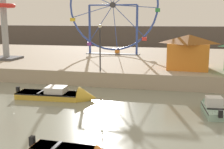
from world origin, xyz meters
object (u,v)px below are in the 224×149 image
Objects in this scene: motorboat_mustard_yellow at (64,95)px; drop_tower_steel_tower at (4,15)px; motorboat_seafoam at (213,107)px; carnival_booth_orange_canopy at (189,51)px; promenade_lamp_near at (100,41)px; ferris_wheel_blue_frame at (113,7)px.

motorboat_mustard_yellow is 16.02m from drop_tower_steel_tower.
carnival_booth_orange_canopy is at bearing 4.21° from motorboat_seafoam.
carnival_booth_orange_canopy is (20.01, -2.28, -3.27)m from drop_tower_steel_tower.
motorboat_seafoam is 0.95× the size of promenade_lamp_near.
motorboat_mustard_yellow is at bearing -42.73° from drop_tower_steel_tower.
drop_tower_steel_tower is 2.65× the size of carnival_booth_orange_canopy.
motorboat_mustard_yellow is at bearing 81.64° from motorboat_seafoam.
motorboat_seafoam is 0.93× the size of carnival_booth_orange_canopy.
ferris_wheel_blue_frame is at bearing 34.43° from drop_tower_steel_tower.
drop_tower_steel_tower reaches higher than carnival_booth_orange_canopy.
motorboat_mustard_yellow is 1.53× the size of promenade_lamp_near.
drop_tower_steel_tower reaches higher than promenade_lamp_near.
promenade_lamp_near is at bearing 52.99° from motorboat_seafoam.
motorboat_mustard_yellow is 0.52× the size of ferris_wheel_blue_frame.
carnival_booth_orange_canopy is at bearing 38.54° from motorboat_mustard_yellow.
drop_tower_steel_tower is (-10.94, 10.11, 5.91)m from motorboat_mustard_yellow.
ferris_wheel_blue_frame is (-0.16, 17.50, 7.04)m from motorboat_mustard_yellow.
ferris_wheel_blue_frame is 13.12m from drop_tower_steel_tower.
motorboat_mustard_yellow is 1.48× the size of carnival_booth_orange_canopy.
drop_tower_steel_tower is (-21.39, 10.70, 5.90)m from motorboat_seafoam.
promenade_lamp_near is at bearing 71.27° from motorboat_mustard_yellow.
promenade_lamp_near is at bearing -82.55° from ferris_wheel_blue_frame.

